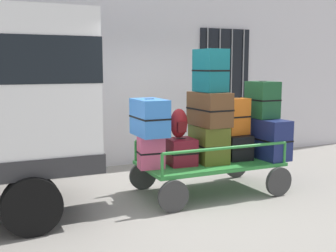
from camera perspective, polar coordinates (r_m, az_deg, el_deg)
name	(u,v)px	position (r m, az deg, el deg)	size (l,w,h in m)	color
ground_plane	(175,196)	(6.41, 1.04, -9.59)	(40.00, 40.00, 0.00)	gray
building_wall	(125,39)	(8.33, -6.01, 11.87)	(12.00, 0.38, 5.00)	silver
luggage_cart	(209,168)	(6.50, 5.69, -5.71)	(2.21, 1.22, 0.49)	#2D8438
cart_railing	(210,144)	(6.42, 5.74, -2.50)	(2.09, 1.09, 0.33)	#2D8438
suitcase_left_bottom	(151,152)	(5.99, -2.35, -3.65)	(0.40, 0.29, 0.47)	#CC4C72
suitcase_left_middle	(150,117)	(5.95, -2.55, 1.19)	(0.40, 0.66, 0.53)	#3372C6
suitcase_midleft_bottom	(181,152)	(6.21, 1.81, -3.56)	(0.43, 0.43, 0.40)	maroon
suitcase_center_bottom	(209,144)	(6.45, 5.60, -2.43)	(0.48, 0.72, 0.56)	#4C5119
suitcase_center_middle	(209,109)	(6.36, 5.73, 2.35)	(0.46, 0.73, 0.52)	brown
suitcase_center_top	(211,71)	(6.31, 5.88, 7.60)	(0.41, 0.51, 0.64)	#0F5960
suitcase_midright_bottom	(236,147)	(6.70, 9.34, -2.83)	(0.43, 0.51, 0.40)	black
suitcase_midright_middle	(237,116)	(6.63, 9.42, 1.33)	(0.39, 0.29, 0.58)	orange
suitcase_right_bottom	(263,137)	(6.93, 12.93, -1.54)	(0.44, 1.01, 0.64)	navy
suitcase_right_middle	(262,100)	(6.89, 12.85, 3.57)	(0.38, 0.51, 0.59)	#194C28
backpack	(179,123)	(6.17, 1.53, 0.35)	(0.27, 0.22, 0.44)	maroon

